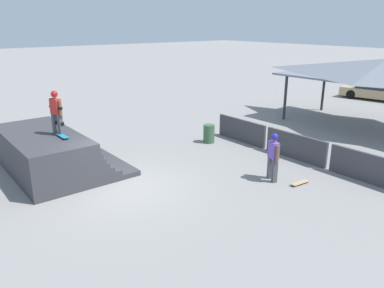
{
  "coord_description": "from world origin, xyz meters",
  "views": [
    {
      "loc": [
        10.55,
        -5.44,
        5.35
      ],
      "look_at": [
        -0.32,
        3.22,
        0.83
      ],
      "focal_mm": 35.0,
      "sensor_mm": 36.0,
      "label": 1
    }
  ],
  "objects_px": {
    "skater_on_deck": "(56,110)",
    "skateboard_on_ground": "(299,183)",
    "bystander_walking": "(273,153)",
    "skateboard_on_deck": "(63,136)",
    "parked_car_tan": "(374,91)",
    "trash_bin": "(209,134)"
  },
  "relations": [
    {
      "from": "skateboard_on_deck",
      "to": "skateboard_on_ground",
      "type": "height_order",
      "value": "skateboard_on_deck"
    },
    {
      "from": "bystander_walking",
      "to": "skateboard_on_deck",
      "type": "bearing_deg",
      "value": 73.61
    },
    {
      "from": "skateboard_on_ground",
      "to": "trash_bin",
      "type": "relative_size",
      "value": 0.95
    },
    {
      "from": "parked_car_tan",
      "to": "skateboard_on_ground",
      "type": "bearing_deg",
      "value": -80.93
    },
    {
      "from": "skateboard_on_ground",
      "to": "trash_bin",
      "type": "height_order",
      "value": "trash_bin"
    },
    {
      "from": "skateboard_on_ground",
      "to": "skateboard_on_deck",
      "type": "bearing_deg",
      "value": -38.04
    },
    {
      "from": "bystander_walking",
      "to": "skateboard_on_ground",
      "type": "bearing_deg",
      "value": -127.46
    },
    {
      "from": "skater_on_deck",
      "to": "bystander_walking",
      "type": "relative_size",
      "value": 0.92
    },
    {
      "from": "skater_on_deck",
      "to": "bystander_walking",
      "type": "height_order",
      "value": "skater_on_deck"
    },
    {
      "from": "parked_car_tan",
      "to": "trash_bin",
      "type": "bearing_deg",
      "value": -99.1
    },
    {
      "from": "skater_on_deck",
      "to": "trash_bin",
      "type": "bearing_deg",
      "value": 70.49
    },
    {
      "from": "skateboard_on_deck",
      "to": "trash_bin",
      "type": "relative_size",
      "value": 1.01
    },
    {
      "from": "skateboard_on_deck",
      "to": "trash_bin",
      "type": "height_order",
      "value": "skateboard_on_deck"
    },
    {
      "from": "skateboard_on_deck",
      "to": "parked_car_tan",
      "type": "xyz_separation_m",
      "value": [
        -0.25,
        22.94,
        -0.97
      ]
    },
    {
      "from": "skater_on_deck",
      "to": "parked_car_tan",
      "type": "height_order",
      "value": "skater_on_deck"
    },
    {
      "from": "bystander_walking",
      "to": "trash_bin",
      "type": "distance_m",
      "value": 4.91
    },
    {
      "from": "skateboard_on_deck",
      "to": "bystander_walking",
      "type": "bearing_deg",
      "value": 48.87
    },
    {
      "from": "trash_bin",
      "to": "skateboard_on_deck",
      "type": "bearing_deg",
      "value": -90.51
    },
    {
      "from": "skater_on_deck",
      "to": "bystander_walking",
      "type": "distance_m",
      "value": 7.79
    },
    {
      "from": "bystander_walking",
      "to": "skateboard_on_ground",
      "type": "relative_size",
      "value": 2.16
    },
    {
      "from": "parked_car_tan",
      "to": "bystander_walking",
      "type": "bearing_deg",
      "value": -83.96
    },
    {
      "from": "skater_on_deck",
      "to": "skateboard_on_ground",
      "type": "relative_size",
      "value": 1.98
    }
  ]
}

